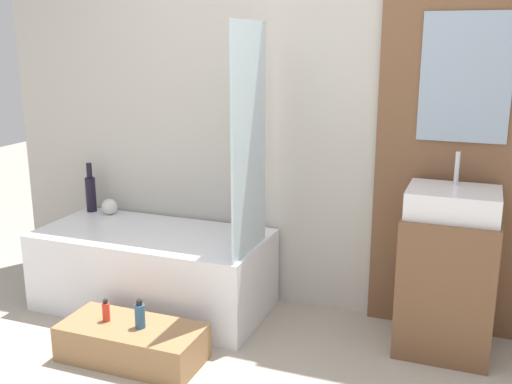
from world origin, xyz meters
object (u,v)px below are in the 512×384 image
Objects in this scene: sink at (453,202)px; vase_tall_dark at (91,192)px; wooden_step_bench at (132,342)px; vase_round_light at (110,207)px; bottle_soap_secondary at (140,315)px; bottle_soap_primary at (106,311)px; bathtub at (153,269)px.

sink is 1.37× the size of vase_tall_dark.
vase_round_light is at bearing 128.93° from wooden_step_bench.
sink is at bearing 26.11° from bottle_soap_secondary.
vase_tall_dark reaches higher than bottle_soap_secondary.
bottle_soap_secondary is (0.06, 0.00, 0.17)m from wooden_step_bench.
bottle_soap_secondary is at bearing -153.89° from sink.
sink is at bearing 23.22° from bottle_soap_primary.
sink is 2.37m from vase_tall_dark.
vase_tall_dark is at bearing 128.65° from bottle_soap_primary.
vase_round_light reaches higher than bottle_soap_secondary.
vase_tall_dark is 2.77× the size of bottle_soap_primary.
bottle_soap_primary is at bearing -83.23° from bathtub.
vase_round_light is at bearing -6.99° from vase_tall_dark.
wooden_step_bench is at bearing -51.07° from vase_round_light.
vase_tall_dark reaches higher than vase_round_light.
bathtub is at bearing -176.67° from sink.
vase_round_light is 0.70× the size of bottle_soap_secondary.
bathtub is at bearing 110.02° from wooden_step_bench.
vase_tall_dark is (-0.85, 0.87, 0.53)m from wooden_step_bench.
bottle_soap_primary is at bearing -57.74° from vase_round_light.
vase_round_light reaches higher than bottle_soap_primary.
bathtub is at bearing 114.54° from bottle_soap_secondary.
bathtub is 9.22× the size of bottle_soap_secondary.
wooden_step_bench is 6.18× the size of bottle_soap_primary.
bathtub is 1.88× the size of wooden_step_bench.
sink reaches higher than bathtub.
wooden_step_bench is at bearing 0.00° from bottle_soap_primary.
vase_round_light is at bearing 122.26° from bottle_soap_primary.
wooden_step_bench is 1.32m from vase_tall_dark.
bathtub is at bearing -27.27° from vase_round_light.
bottle_soap_secondary reaches higher than wooden_step_bench.
wooden_step_bench is at bearing -180.00° from bottle_soap_secondary.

